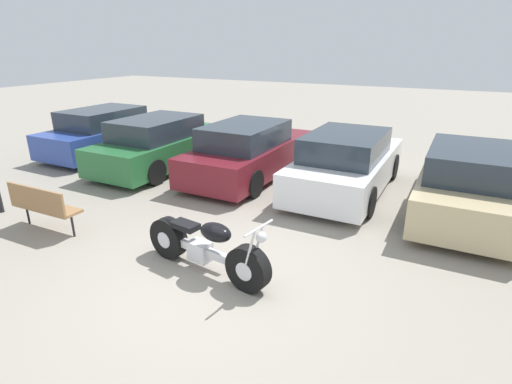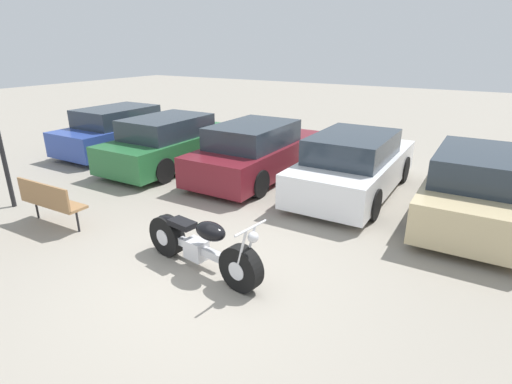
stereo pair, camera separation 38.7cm
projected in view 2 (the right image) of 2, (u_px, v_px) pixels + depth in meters
ground_plane at (204, 279)px, 5.88m from camera, size 60.00×60.00×0.00m
motorcycle at (200, 245)px, 5.98m from camera, size 2.27×0.77×1.02m
parked_car_blue at (123, 130)px, 12.75m from camera, size 1.84×4.39×1.41m
parked_car_green at (173, 143)px, 11.15m from camera, size 1.84×4.39×1.41m
parked_car_maroon at (257, 151)px, 10.23m from camera, size 1.84×4.39×1.41m
parked_car_white at (354, 165)px, 9.08m from camera, size 1.84×4.39×1.41m
parked_car_champagne at (478, 187)px, 7.69m from camera, size 1.84×4.39×1.41m
park_bench at (49, 199)px, 7.39m from camera, size 1.44×0.42×0.89m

